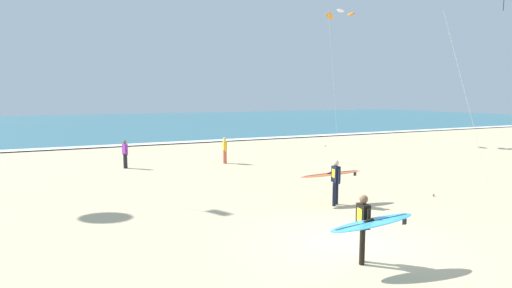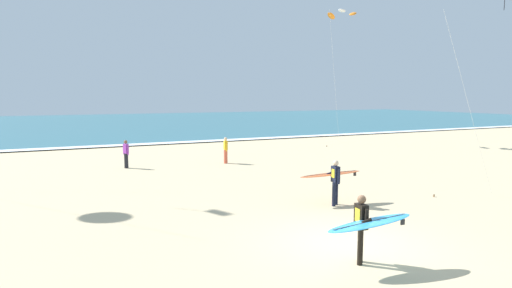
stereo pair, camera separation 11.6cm
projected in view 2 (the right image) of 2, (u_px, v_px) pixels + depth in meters
ground_plane at (348, 244)px, 11.45m from camera, size 160.00×160.00×0.00m
ocean_water at (112, 123)px, 61.43m from camera, size 160.00×60.00×0.08m
shoreline_foam at (154, 143)px, 34.76m from camera, size 160.00×1.45×0.01m
surfer_lead at (365, 224)px, 9.85m from camera, size 2.25×1.04×1.71m
surfer_trailing at (333, 177)px, 15.54m from camera, size 2.59×1.00×1.71m
kite_arc_ivory_high at (342, 14)px, 34.75m from camera, size 3.77×3.19×11.25m
bystander_yellow_top at (226, 150)px, 25.02m from camera, size 0.22×0.50×1.59m
bystander_purple_top at (126, 154)px, 23.37m from camera, size 0.29×0.46×1.59m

